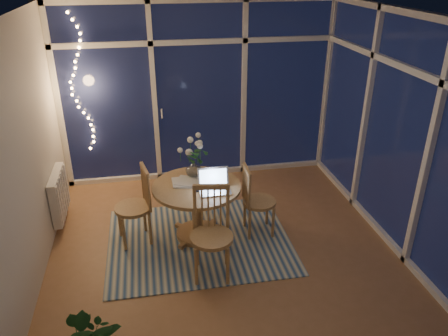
{
  "coord_description": "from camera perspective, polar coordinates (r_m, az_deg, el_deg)",
  "views": [
    {
      "loc": [
        -0.79,
        -4.16,
        3.07
      ],
      "look_at": [
        0.04,
        0.25,
        0.9
      ],
      "focal_mm": 35.0,
      "sensor_mm": 36.0,
      "label": 1
    }
  ],
  "objects": [
    {
      "name": "wall_right",
      "position": [
        5.31,
        21.89,
        4.42
      ],
      "size": [
        0.04,
        4.0,
        2.6
      ],
      "primitive_type": "cube",
      "color": "beige",
      "rests_on": "floor"
    },
    {
      "name": "phone",
      "position": [
        4.93,
        -3.26,
        -2.88
      ],
      "size": [
        0.12,
        0.09,
        0.01
      ],
      "primitive_type": "cube",
      "rotation": [
        0.0,
        0.0,
        0.36
      ],
      "color": "black",
      "rests_on": "dining_table"
    },
    {
      "name": "chair_front",
      "position": [
        4.52,
        -1.63,
        -8.78
      ],
      "size": [
        0.54,
        0.54,
        1.02
      ],
      "primitive_type": "cube",
      "rotation": [
        0.0,
        0.0,
        -0.16
      ],
      "color": "olive",
      "rests_on": "floor"
    },
    {
      "name": "wall_front",
      "position": [
        2.9,
        7.65,
        -12.1
      ],
      "size": [
        4.0,
        0.04,
        2.6
      ],
      "primitive_type": "cube",
      "color": "beige",
      "rests_on": "floor"
    },
    {
      "name": "chair_left",
      "position": [
        5.17,
        -11.84,
        -4.9
      ],
      "size": [
        0.52,
        0.52,
        0.96
      ],
      "primitive_type": "cube",
      "rotation": [
        0.0,
        0.0,
        -1.38
      ],
      "color": "olive",
      "rests_on": "floor"
    },
    {
      "name": "radiator",
      "position": [
        5.83,
        -20.77,
        -3.27
      ],
      "size": [
        0.1,
        0.7,
        0.58
      ],
      "primitive_type": "cube",
      "color": "silver",
      "rests_on": "wall_left"
    },
    {
      "name": "laptop",
      "position": [
        4.84,
        -1.2,
        -1.77
      ],
      "size": [
        0.35,
        0.3,
        0.26
      ],
      "primitive_type": null,
      "rotation": [
        0.0,
        0.0,
        -0.01
      ],
      "color": "silver",
      "rests_on": "dining_table"
    },
    {
      "name": "wall_back",
      "position": [
        6.45,
        -3.26,
        9.85
      ],
      "size": [
        4.0,
        0.04,
        2.6
      ],
      "primitive_type": "cube",
      "color": "beige",
      "rests_on": "floor"
    },
    {
      "name": "chair_right",
      "position": [
        5.24,
        4.64,
        -4.21
      ],
      "size": [
        0.43,
        0.43,
        0.91
      ],
      "primitive_type": "cube",
      "rotation": [
        0.0,
        0.0,
        1.55
      ],
      "color": "olive",
      "rests_on": "floor"
    },
    {
      "name": "bowl",
      "position": [
        5.18,
        -0.88,
        -1.18
      ],
      "size": [
        0.15,
        0.15,
        0.04
      ],
      "primitive_type": "imported",
      "rotation": [
        0.0,
        0.0,
        -0.01
      ],
      "color": "silver",
      "rests_on": "dining_table"
    },
    {
      "name": "window_wall_right",
      "position": [
        5.29,
        21.52,
        4.4
      ],
      "size": [
        0.1,
        4.0,
        2.6
      ],
      "primitive_type": "cube",
      "color": "white",
      "rests_on": "floor"
    },
    {
      "name": "dining_table",
      "position": [
        5.21,
        -3.5,
        -5.69
      ],
      "size": [
        1.03,
        1.03,
        0.7
      ],
      "primitive_type": "cylinder",
      "rotation": [
        0.0,
        0.0,
        -0.01
      ],
      "color": "olive",
      "rests_on": "floor"
    },
    {
      "name": "rug",
      "position": [
        5.32,
        -3.26,
        -9.41
      ],
      "size": [
        2.15,
        1.73,
        0.01
      ],
      "primitive_type": "cube",
      "rotation": [
        0.0,
        0.0,
        -0.01
      ],
      "color": "beige",
      "rests_on": "floor"
    },
    {
      "name": "fairy_lights",
      "position": [
        6.29,
        -18.47,
        10.28
      ],
      "size": [
        0.24,
        0.1,
        1.85
      ],
      "primitive_type": null,
      "color": "#FFB466",
      "rests_on": "window_wall_back"
    },
    {
      "name": "garden_shrubs",
      "position": [
        8.0,
        -10.19,
        6.27
      ],
      "size": [
        0.9,
        0.9,
        0.9
      ],
      "primitive_type": "sphere",
      "color": "black",
      "rests_on": "ground"
    },
    {
      "name": "flower_vase",
      "position": [
        5.2,
        -3.98,
        -0.06
      ],
      "size": [
        0.2,
        0.2,
        0.21
      ],
      "primitive_type": "imported",
      "rotation": [
        0.0,
        0.0,
        -0.01
      ],
      "color": "silver",
      "rests_on": "dining_table"
    },
    {
      "name": "garden_patio",
      "position": [
        9.76,
        -2.51,
        7.08
      ],
      "size": [
        12.0,
        6.0,
        0.1
      ],
      "primitive_type": "cube",
      "color": "black",
      "rests_on": "ground"
    },
    {
      "name": "garden_fence",
      "position": [
        9.93,
        -5.98,
        13.05
      ],
      "size": [
        11.0,
        0.08,
        1.8
      ],
      "primitive_type": "cube",
      "color": "#3C2916",
      "rests_on": "ground"
    },
    {
      "name": "newspapers",
      "position": [
        5.1,
        -4.63,
        -1.83
      ],
      "size": [
        0.37,
        0.31,
        0.02
      ],
      "primitive_type": "cube",
      "rotation": [
        0.0,
        0.0,
        -0.16
      ],
      "color": "silver",
      "rests_on": "dining_table"
    },
    {
      "name": "ceiling",
      "position": [
        4.26,
        0.11,
        19.46
      ],
      "size": [
        4.0,
        4.0,
        0.0
      ],
      "primitive_type": "plane",
      "color": "white",
      "rests_on": "wall_back"
    },
    {
      "name": "floor",
      "position": [
        5.23,
        0.09,
        -10.16
      ],
      "size": [
        4.0,
        4.0,
        0.0
      ],
      "primitive_type": "plane",
      "color": "#8F633E",
      "rests_on": "ground"
    },
    {
      "name": "window_wall_back",
      "position": [
        6.42,
        -3.21,
        9.75
      ],
      "size": [
        4.0,
        0.1,
        2.6
      ],
      "primitive_type": "cube",
      "color": "white",
      "rests_on": "floor"
    },
    {
      "name": "wall_left",
      "position": [
        4.68,
        -24.75,
        1.07
      ],
      "size": [
        0.04,
        4.0,
        2.6
      ],
      "primitive_type": "cube",
      "color": "beige",
      "rests_on": "floor"
    }
  ]
}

